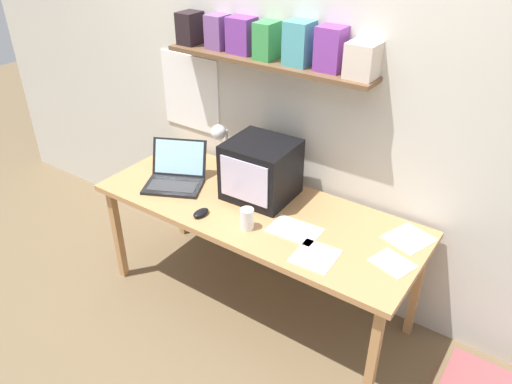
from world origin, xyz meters
TOP-DOWN VIEW (x-y plane):
  - ground_plane at (0.00, 0.00)m, footprint 12.00×12.00m
  - back_wall at (-0.01, 0.42)m, footprint 5.60×0.24m
  - corner_desk at (0.00, 0.00)m, footprint 1.89×0.72m
  - crt_monitor at (-0.05, 0.12)m, footprint 0.38×0.36m
  - laptop at (-0.56, -0.04)m, footprint 0.44×0.44m
  - desk_lamp at (-0.40, 0.20)m, footprint 0.14×0.17m
  - juice_glass at (0.08, -0.19)m, footprint 0.07×0.07m
  - computer_mouse at (-0.20, -0.24)m, footprint 0.07×0.11m
  - loose_paper_near_monitor at (0.30, -0.07)m, footprint 0.27×0.19m
  - open_notebook at (0.49, -0.20)m, footprint 0.21×0.23m
  - loose_paper_near_laptop at (0.82, 0.20)m, footprint 0.26×0.27m
  - printed_handout at (0.82, -0.03)m, footprint 0.22×0.20m

SIDE VIEW (x-z plane):
  - ground_plane at x=0.00m, z-range 0.00..0.00m
  - corner_desk at x=0.00m, z-range 0.30..1.01m
  - loose_paper_near_monitor at x=0.30m, z-range 0.71..0.72m
  - open_notebook at x=0.49m, z-range 0.71..0.72m
  - loose_paper_near_laptop at x=0.82m, z-range 0.71..0.72m
  - printed_handout at x=0.82m, z-range 0.71..0.72m
  - computer_mouse at x=-0.20m, z-range 0.71..0.74m
  - juice_glass at x=0.08m, z-range 0.71..0.82m
  - laptop at x=-0.56m, z-range 0.66..0.89m
  - crt_monitor at x=-0.05m, z-range 0.71..1.05m
  - desk_lamp at x=-0.40m, z-range 0.75..1.09m
  - back_wall at x=-0.01m, z-range 0.01..2.61m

